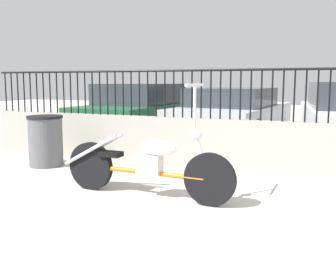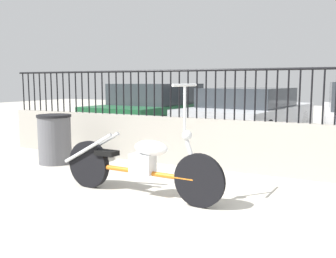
# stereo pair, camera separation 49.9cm
# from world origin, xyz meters

# --- Properties ---
(ground_plane) EXTENTS (40.00, 40.00, 0.00)m
(ground_plane) POSITION_xyz_m (0.00, 0.00, 0.00)
(ground_plane) COLOR #B7B2A5
(low_wall) EXTENTS (10.47, 0.18, 0.78)m
(low_wall) POSITION_xyz_m (0.00, 2.64, 0.39)
(low_wall) COLOR #9E998E
(low_wall) RESTS_ON ground_plane
(fence_railing) EXTENTS (10.47, 0.04, 0.77)m
(fence_railing) POSITION_xyz_m (-0.00, 2.64, 1.27)
(fence_railing) COLOR black
(fence_railing) RESTS_ON low_wall
(motorcycle_orange) EXTENTS (2.21, 0.52, 1.33)m
(motorcycle_orange) POSITION_xyz_m (-1.37, 0.87, 0.39)
(motorcycle_orange) COLOR black
(motorcycle_orange) RESTS_ON ground_plane
(trash_bin) EXTENTS (0.56, 0.56, 0.81)m
(trash_bin) POSITION_xyz_m (-3.49, 1.77, 0.41)
(trash_bin) COLOR #56565B
(trash_bin) RESTS_ON ground_plane
(car_green) EXTENTS (2.00, 4.53, 1.30)m
(car_green) POSITION_xyz_m (-3.62, 5.66, 0.66)
(car_green) COLOR black
(car_green) RESTS_ON ground_plane
(car_silver) EXTENTS (2.27, 4.45, 1.21)m
(car_silver) POSITION_xyz_m (-1.30, 5.74, 0.63)
(car_silver) COLOR black
(car_silver) RESTS_ON ground_plane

